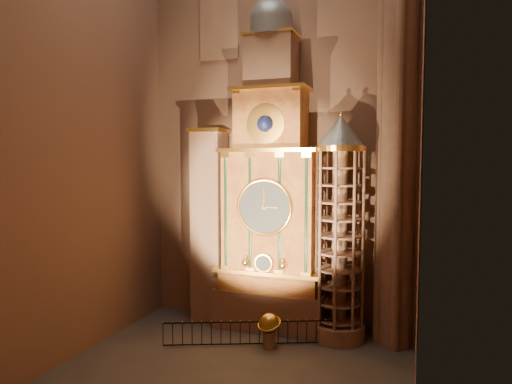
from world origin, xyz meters
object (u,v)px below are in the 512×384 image
at_px(portrait_tower, 210,225).
at_px(stair_turret, 339,230).
at_px(celestial_globe, 269,327).
at_px(astronomical_clock, 271,198).
at_px(iron_railing, 250,333).

bearing_deg(portrait_tower, stair_turret, -2.33).
relative_size(stair_turret, celestial_globe, 6.83).
height_order(astronomical_clock, stair_turret, astronomical_clock).
distance_m(astronomical_clock, iron_railing, 6.56).
distance_m(astronomical_clock, portrait_tower, 3.73).
xyz_separation_m(portrait_tower, stair_turret, (6.90, -0.28, 0.12)).
bearing_deg(celestial_globe, astronomical_clock, 106.53).
distance_m(astronomical_clock, celestial_globe, 6.23).
relative_size(stair_turret, iron_railing, 1.46).
distance_m(astronomical_clock, stair_turret, 3.78).
bearing_deg(celestial_globe, iron_railing, -172.87).
relative_size(astronomical_clock, stair_turret, 1.55).
height_order(astronomical_clock, iron_railing, astronomical_clock).
bearing_deg(iron_railing, stair_turret, 30.47).
distance_m(stair_turret, celestial_globe, 5.55).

